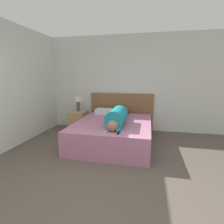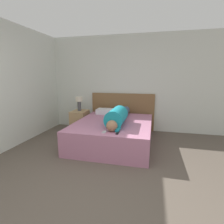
{
  "view_description": "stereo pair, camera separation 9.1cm",
  "coord_description": "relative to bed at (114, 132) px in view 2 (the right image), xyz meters",
  "views": [
    {
      "loc": [
        0.66,
        -1.56,
        1.5
      ],
      "look_at": [
        -0.1,
        2.0,
        0.75
      ],
      "focal_mm": 28.0,
      "sensor_mm": 36.0,
      "label": 1
    },
    {
      "loc": [
        0.75,
        -1.54,
        1.5
      ],
      "look_at": [
        -0.1,
        2.0,
        0.75
      ],
      "focal_mm": 28.0,
      "sensor_mm": 36.0,
      "label": 2
    }
  ],
  "objects": [
    {
      "name": "pillow_near_headboard",
      "position": [
        -0.35,
        0.76,
        0.32
      ],
      "size": [
        0.56,
        0.33,
        0.13
      ],
      "color": "white",
      "rests_on": "bed"
    },
    {
      "name": "headboard",
      "position": [
        0.0,
        1.11,
        0.26
      ],
      "size": [
        1.77,
        0.04,
        1.03
      ],
      "color": "brown",
      "rests_on": "ground_plane"
    },
    {
      "name": "bed",
      "position": [
        0.0,
        0.0,
        0.0
      ],
      "size": [
        1.65,
        1.96,
        0.5
      ],
      "color": "#B2708E",
      "rests_on": "ground_plane"
    },
    {
      "name": "ground_plane",
      "position": [
        0.1,
        -2.15,
        -0.25
      ],
      "size": [
        16.0,
        16.0,
        0.0
      ],
      "primitive_type": "plane",
      "color": "brown"
    },
    {
      "name": "person_lying",
      "position": [
        0.13,
        -0.11,
        0.41
      ],
      "size": [
        0.36,
        1.73,
        0.36
      ],
      "color": "#936B4C",
      "rests_on": "bed"
    },
    {
      "name": "cell_phone",
      "position": [
        0.01,
        -0.78,
        0.26
      ],
      "size": [
        0.06,
        0.13,
        0.01
      ],
      "color": "#B2B7BC",
      "rests_on": "bed"
    },
    {
      "name": "wall_back",
      "position": [
        0.1,
        1.18,
        1.05
      ],
      "size": [
        5.49,
        0.06,
        2.6
      ],
      "color": "silver",
      "rests_on": "ground_plane"
    },
    {
      "name": "tv_remote",
      "position": [
        0.25,
        -0.78,
        0.26
      ],
      "size": [
        0.04,
        0.15,
        0.02
      ],
      "color": "black",
      "rests_on": "bed"
    },
    {
      "name": "wall_left",
      "position": [
        -2.07,
        -0.5,
        1.05
      ],
      "size": [
        0.06,
        4.5,
        2.6
      ],
      "color": "silver",
      "rests_on": "ground_plane"
    },
    {
      "name": "table_lamp",
      "position": [
        -1.1,
        0.64,
        0.58
      ],
      "size": [
        0.19,
        0.19,
        0.38
      ],
      "color": "#4C4C51",
      "rests_on": "nightstand"
    },
    {
      "name": "nightstand",
      "position": [
        -1.1,
        0.64,
        0.04
      ],
      "size": [
        0.4,
        0.5,
        0.58
      ],
      "color": "tan",
      "rests_on": "ground_plane"
    }
  ]
}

